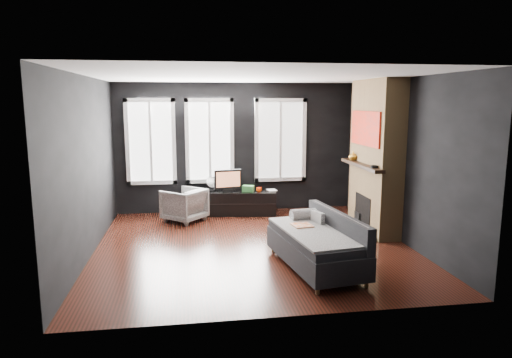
{
  "coord_description": "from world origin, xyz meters",
  "views": [
    {
      "loc": [
        -1.01,
        -7.05,
        2.33
      ],
      "look_at": [
        0.1,
        0.3,
        1.05
      ],
      "focal_mm": 32.0,
      "sensor_mm": 36.0,
      "label": 1
    }
  ],
  "objects": [
    {
      "name": "fireplace",
      "position": [
        2.3,
        0.6,
        1.35
      ],
      "size": [
        0.7,
        1.62,
        2.7
      ],
      "primitive_type": null,
      "color": "#93724C",
      "rests_on": "floor"
    },
    {
      "name": "wall_left",
      "position": [
        -2.5,
        0.0,
        1.35
      ],
      "size": [
        0.02,
        5.0,
        2.7
      ],
      "primitive_type": "cube",
      "color": "black",
      "rests_on": "ground"
    },
    {
      "name": "floor",
      "position": [
        0.0,
        0.0,
        0.0
      ],
      "size": [
        5.0,
        5.0,
        0.0
      ],
      "primitive_type": "plane",
      "color": "black",
      "rests_on": "ground"
    },
    {
      "name": "media_console",
      "position": [
        0.06,
        2.1,
        0.24
      ],
      "size": [
        1.46,
        0.6,
        0.49
      ],
      "primitive_type": null,
      "rotation": [
        0.0,
        0.0,
        -0.11
      ],
      "color": "black",
      "rests_on": "floor"
    },
    {
      "name": "book",
      "position": [
        0.61,
        2.07,
        0.61
      ],
      "size": [
        0.18,
        0.04,
        0.24
      ],
      "primitive_type": "imported",
      "rotation": [
        0.0,
        0.0,
        0.11
      ],
      "color": "beige",
      "rests_on": "media_console"
    },
    {
      "name": "storage_box",
      "position": [
        0.2,
        2.05,
        0.55
      ],
      "size": [
        0.27,
        0.22,
        0.13
      ],
      "primitive_type": "cube",
      "rotation": [
        0.0,
        0.0,
        -0.38
      ],
      "color": "#2F6F32",
      "rests_on": "media_console"
    },
    {
      "name": "sofa",
      "position": [
        0.73,
        -1.11,
        0.39
      ],
      "size": [
        1.17,
        1.94,
        0.78
      ],
      "primitive_type": null,
      "rotation": [
        0.0,
        0.0,
        0.15
      ],
      "color": "#252527",
      "rests_on": "floor"
    },
    {
      "name": "desk_fan",
      "position": [
        -0.52,
        2.2,
        0.65
      ],
      "size": [
        0.29,
        0.29,
        0.33
      ],
      "primitive_type": null,
      "rotation": [
        0.0,
        0.0,
        -0.28
      ],
      "color": "#989898",
      "rests_on": "media_console"
    },
    {
      "name": "mug",
      "position": [
        0.42,
        2.0,
        0.54
      ],
      "size": [
        0.12,
        0.1,
        0.11
      ],
      "primitive_type": "imported",
      "rotation": [
        0.0,
        0.0,
        0.07
      ],
      "color": "#EF3A03",
      "rests_on": "media_console"
    },
    {
      "name": "wall_right",
      "position": [
        2.5,
        0.0,
        1.35
      ],
      "size": [
        0.02,
        5.0,
        2.7
      ],
      "primitive_type": "cube",
      "color": "black",
      "rests_on": "ground"
    },
    {
      "name": "monitor",
      "position": [
        -0.21,
        2.1,
        0.75
      ],
      "size": [
        0.59,
        0.23,
        0.52
      ],
      "primitive_type": null,
      "rotation": [
        0.0,
        0.0,
        0.19
      ],
      "color": "black",
      "rests_on": "media_console"
    },
    {
      "name": "wall_back",
      "position": [
        0.0,
        2.5,
        1.35
      ],
      "size": [
        5.0,
        0.02,
        2.7
      ],
      "primitive_type": "cube",
      "color": "black",
      "rests_on": "ground"
    },
    {
      "name": "armchair",
      "position": [
        -1.1,
        1.75,
        0.36
      ],
      "size": [
        0.94,
        0.95,
        0.71
      ],
      "primitive_type": "imported",
      "rotation": [
        0.0,
        0.0,
        -2.3
      ],
      "color": "silver",
      "rests_on": "floor"
    },
    {
      "name": "stripe_pillow",
      "position": [
        0.87,
        -0.71,
        0.57
      ],
      "size": [
        0.14,
        0.3,
        0.29
      ],
      "primitive_type": "cube",
      "rotation": [
        0.0,
        0.0,
        0.27
      ],
      "color": "gray",
      "rests_on": "sofa"
    },
    {
      "name": "ceiling",
      "position": [
        0.0,
        0.0,
        2.7
      ],
      "size": [
        5.0,
        5.0,
        0.0
      ],
      "primitive_type": "plane",
      "color": "white",
      "rests_on": "ground"
    },
    {
      "name": "windows",
      "position": [
        -0.45,
        2.46,
        2.38
      ],
      "size": [
        4.0,
        0.16,
        1.76
      ],
      "primitive_type": null,
      "color": "white",
      "rests_on": "wall_back"
    },
    {
      "name": "mantel_vase",
      "position": [
        2.05,
        1.05,
        1.31
      ],
      "size": [
        0.21,
        0.21,
        0.16
      ],
      "primitive_type": "imported",
      "rotation": [
        0.0,
        0.0,
        0.31
      ],
      "color": "gold",
      "rests_on": "fireplace"
    },
    {
      "name": "mantel_clock",
      "position": [
        2.05,
        0.05,
        1.25
      ],
      "size": [
        0.16,
        0.16,
        0.04
      ],
      "primitive_type": "cylinder",
      "rotation": [
        0.0,
        0.0,
        0.3
      ],
      "color": "black",
      "rests_on": "fireplace"
    }
  ]
}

